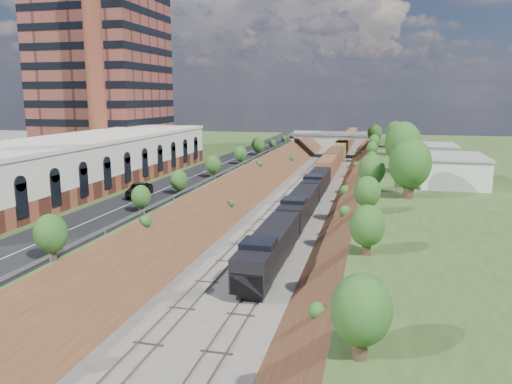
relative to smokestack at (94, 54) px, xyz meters
The scene contains 18 objects.
platform_left 23.05m from the smokestack, 53.13° to the left, with size 44.00×180.00×5.00m, color #364E20.
platform_right 72.69m from the smokestack, ahead, with size 44.00×180.00×5.00m, color #364E20.
embankment_left 35.58m from the smokestack, ahead, with size 7.07×180.00×7.07m, color brown.
embankment_right 53.39m from the smokestack, ahead, with size 7.07×180.00×7.07m, color brown.
rail_left_track 41.86m from the smokestack, ahead, with size 1.58×180.00×0.18m, color gray.
rail_right_track 46.11m from the smokestack, ahead, with size 1.58×180.00×0.18m, color gray.
road 28.88m from the smokestack, 11.04° to the left, with size 8.00×180.00×0.10m, color black.
guardrail 31.59m from the smokestack, ahead, with size 0.10×171.00×0.70m.
commercial_building 25.69m from the smokestack, 66.04° to the right, with size 14.30×62.30×7.00m.
highrise_tower 19.55m from the smokestack, 116.57° to the left, with size 22.00×22.00×53.90m.
smokestack is the anchor object (origin of this frame).
overpass 77.82m from the smokestack, 61.39° to the left, with size 24.50×8.30×7.40m.
white_building_near 62.29m from the smokestack, ahead, with size 9.00×12.00×4.00m, color silver.
white_building_far 64.31m from the smokestack, 16.97° to the left, with size 8.00×10.00×3.60m, color silver.
tree_right_large 57.52m from the smokestack, 16.80° to the right, with size 5.25×5.25×7.61m.
tree_left_crest 46.95m from the smokestack, 56.09° to the right, with size 2.45×2.45×3.55m.
freight_train 66.86m from the smokestack, 52.24° to the left, with size 3.16×177.72×4.70m.
suv 36.21m from the smokestack, 50.39° to the right, with size 2.83×6.14×1.71m, color black.
Camera 1 is at (12.98, -24.79, 17.73)m, focal length 35.00 mm.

